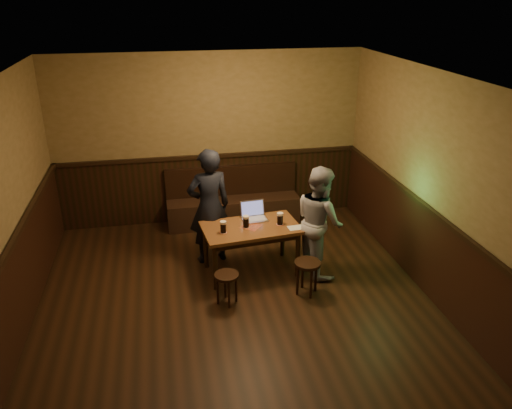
{
  "coord_description": "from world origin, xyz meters",
  "views": [
    {
      "loc": [
        -0.78,
        -4.88,
        3.68
      ],
      "look_at": [
        0.38,
        1.01,
        1.06
      ],
      "focal_mm": 35.0,
      "sensor_mm": 36.0,
      "label": 1
    }
  ],
  "objects_px": {
    "bench": "(233,205)",
    "pint_mid": "(246,222)",
    "stool_right": "(307,268)",
    "laptop": "(254,214)",
    "pub_table": "(251,232)",
    "pint_left": "(223,227)",
    "stool_left": "(227,280)",
    "person_grey": "(319,221)",
    "pint_right": "(280,219)",
    "person_suit": "(209,207)"
  },
  "relations": [
    {
      "from": "laptop",
      "to": "pint_right",
      "type": "bearing_deg",
      "value": -44.3
    },
    {
      "from": "bench",
      "to": "pint_mid",
      "type": "relative_size",
      "value": 12.91
    },
    {
      "from": "pub_table",
      "to": "person_grey",
      "type": "distance_m",
      "value": 0.95
    },
    {
      "from": "pint_left",
      "to": "person_grey",
      "type": "xyz_separation_m",
      "value": [
        1.31,
        -0.05,
        -0.01
      ]
    },
    {
      "from": "pint_mid",
      "to": "laptop",
      "type": "relative_size",
      "value": 0.47
    },
    {
      "from": "pint_left",
      "to": "pint_right",
      "type": "distance_m",
      "value": 0.8
    },
    {
      "from": "laptop",
      "to": "person_suit",
      "type": "height_order",
      "value": "person_suit"
    },
    {
      "from": "person_grey",
      "to": "bench",
      "type": "bearing_deg",
      "value": 16.34
    },
    {
      "from": "person_suit",
      "to": "pint_left",
      "type": "bearing_deg",
      "value": 92.39
    },
    {
      "from": "stool_left",
      "to": "person_grey",
      "type": "relative_size",
      "value": 0.27
    },
    {
      "from": "bench",
      "to": "laptop",
      "type": "distance_m",
      "value": 1.47
    },
    {
      "from": "bench",
      "to": "stool_left",
      "type": "height_order",
      "value": "bench"
    },
    {
      "from": "stool_right",
      "to": "person_suit",
      "type": "relative_size",
      "value": 0.27
    },
    {
      "from": "bench",
      "to": "person_grey",
      "type": "xyz_separation_m",
      "value": [
        0.92,
        -1.8,
        0.46
      ]
    },
    {
      "from": "bench",
      "to": "laptop",
      "type": "bearing_deg",
      "value": -86.5
    },
    {
      "from": "stool_right",
      "to": "pint_right",
      "type": "height_order",
      "value": "pint_right"
    },
    {
      "from": "stool_left",
      "to": "pint_right",
      "type": "relative_size",
      "value": 2.41
    },
    {
      "from": "stool_right",
      "to": "person_grey",
      "type": "bearing_deg",
      "value": 59.46
    },
    {
      "from": "laptop",
      "to": "person_grey",
      "type": "height_order",
      "value": "person_grey"
    },
    {
      "from": "stool_left",
      "to": "pint_left",
      "type": "relative_size",
      "value": 2.5
    },
    {
      "from": "pub_table",
      "to": "person_grey",
      "type": "bearing_deg",
      "value": -16.07
    },
    {
      "from": "pint_mid",
      "to": "laptop",
      "type": "bearing_deg",
      "value": 58.99
    },
    {
      "from": "pint_left",
      "to": "laptop",
      "type": "distance_m",
      "value": 0.6
    },
    {
      "from": "pint_left",
      "to": "bench",
      "type": "bearing_deg",
      "value": 77.39
    },
    {
      "from": "bench",
      "to": "pub_table",
      "type": "height_order",
      "value": "bench"
    },
    {
      "from": "bench",
      "to": "stool_right",
      "type": "bearing_deg",
      "value": -75.27
    },
    {
      "from": "stool_right",
      "to": "laptop",
      "type": "distance_m",
      "value": 1.13
    },
    {
      "from": "stool_left",
      "to": "pint_mid",
      "type": "height_order",
      "value": "pint_mid"
    },
    {
      "from": "person_grey",
      "to": "pint_mid",
      "type": "bearing_deg",
      "value": 70.82
    },
    {
      "from": "stool_right",
      "to": "pint_mid",
      "type": "height_order",
      "value": "pint_mid"
    },
    {
      "from": "pint_right",
      "to": "person_grey",
      "type": "height_order",
      "value": "person_grey"
    },
    {
      "from": "pub_table",
      "to": "pint_right",
      "type": "distance_m",
      "value": 0.44
    },
    {
      "from": "stool_right",
      "to": "pint_left",
      "type": "xyz_separation_m",
      "value": [
        -1.0,
        0.57,
        0.41
      ]
    },
    {
      "from": "pint_left",
      "to": "pint_right",
      "type": "height_order",
      "value": "pint_right"
    },
    {
      "from": "bench",
      "to": "pint_mid",
      "type": "bearing_deg",
      "value": -92.4
    },
    {
      "from": "stool_left",
      "to": "laptop",
      "type": "bearing_deg",
      "value": 60.99
    },
    {
      "from": "stool_left",
      "to": "person_suit",
      "type": "xyz_separation_m",
      "value": [
        -0.08,
        1.14,
        0.51
      ]
    },
    {
      "from": "bench",
      "to": "pint_right",
      "type": "distance_m",
      "value": 1.77
    },
    {
      "from": "pint_right",
      "to": "person_suit",
      "type": "distance_m",
      "value": 1.02
    },
    {
      "from": "pint_mid",
      "to": "stool_right",
      "type": "bearing_deg",
      "value": -44.53
    },
    {
      "from": "pint_right",
      "to": "person_suit",
      "type": "height_order",
      "value": "person_suit"
    },
    {
      "from": "pint_right",
      "to": "person_grey",
      "type": "bearing_deg",
      "value": -15.82
    },
    {
      "from": "pint_right",
      "to": "pint_left",
      "type": "bearing_deg",
      "value": -172.92
    },
    {
      "from": "laptop",
      "to": "stool_right",
      "type": "bearing_deg",
      "value": -65.57
    },
    {
      "from": "bench",
      "to": "pint_left",
      "type": "xyz_separation_m",
      "value": [
        -0.39,
        -1.75,
        0.47
      ]
    },
    {
      "from": "stool_right",
      "to": "laptop",
      "type": "bearing_deg",
      "value": 119.55
    },
    {
      "from": "pint_left",
      "to": "stool_right",
      "type": "bearing_deg",
      "value": -29.52
    },
    {
      "from": "pub_table",
      "to": "pint_left",
      "type": "relative_size",
      "value": 8.27
    },
    {
      "from": "bench",
      "to": "pint_mid",
      "type": "distance_m",
      "value": 1.72
    },
    {
      "from": "pint_left",
      "to": "person_suit",
      "type": "bearing_deg",
      "value": 102.73
    }
  ]
}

